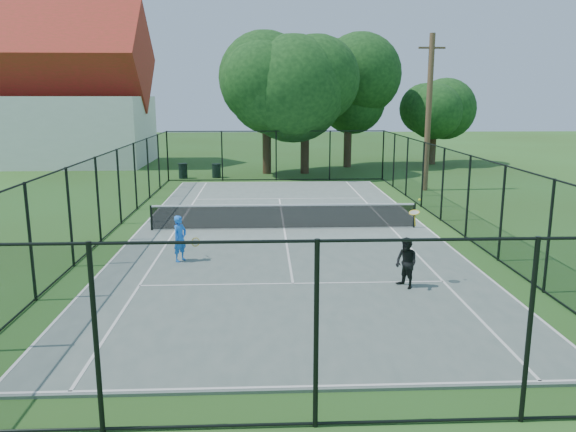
{
  "coord_description": "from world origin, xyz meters",
  "views": [
    {
      "loc": [
        -0.76,
        -20.79,
        5.01
      ],
      "look_at": [
        0.02,
        -3.0,
        1.2
      ],
      "focal_mm": 35.0,
      "sensor_mm": 36.0,
      "label": 1
    }
  ],
  "objects_px": {
    "tennis_net": "(284,215)",
    "player_blue": "(180,239)",
    "trash_bin_right": "(216,171)",
    "trash_bin_left": "(183,171)",
    "player_black": "(406,263)",
    "utility_pole": "(429,113)"
  },
  "relations": [
    {
      "from": "trash_bin_left",
      "to": "utility_pole",
      "type": "height_order",
      "value": "utility_pole"
    },
    {
      "from": "trash_bin_right",
      "to": "player_blue",
      "type": "xyz_separation_m",
      "value": [
        0.4,
        -18.48,
        0.33
      ]
    },
    {
      "from": "trash_bin_left",
      "to": "player_blue",
      "type": "xyz_separation_m",
      "value": [
        2.45,
        -18.21,
        0.29
      ]
    },
    {
      "from": "trash_bin_right",
      "to": "player_black",
      "type": "relative_size",
      "value": 0.38
    },
    {
      "from": "trash_bin_right",
      "to": "player_black",
      "type": "height_order",
      "value": "player_black"
    },
    {
      "from": "trash_bin_right",
      "to": "utility_pole",
      "type": "distance_m",
      "value": 13.42
    },
    {
      "from": "player_black",
      "to": "utility_pole",
      "type": "bearing_deg",
      "value": 72.35
    },
    {
      "from": "trash_bin_right",
      "to": "player_black",
      "type": "distance_m",
      "value": 22.23
    },
    {
      "from": "trash_bin_left",
      "to": "player_black",
      "type": "distance_m",
      "value": 22.68
    },
    {
      "from": "utility_pole",
      "to": "tennis_net",
      "type": "bearing_deg",
      "value": -131.6
    },
    {
      "from": "trash_bin_right",
      "to": "player_black",
      "type": "bearing_deg",
      "value": -72.51
    },
    {
      "from": "player_blue",
      "to": "trash_bin_right",
      "type": "bearing_deg",
      "value": 91.25
    },
    {
      "from": "trash_bin_right",
      "to": "trash_bin_left",
      "type": "bearing_deg",
      "value": -172.38
    },
    {
      "from": "trash_bin_right",
      "to": "utility_pole",
      "type": "bearing_deg",
      "value": -24.62
    },
    {
      "from": "utility_pole",
      "to": "player_blue",
      "type": "bearing_deg",
      "value": -130.81
    },
    {
      "from": "tennis_net",
      "to": "player_blue",
      "type": "xyz_separation_m",
      "value": [
        -3.33,
        -4.11,
        0.19
      ]
    },
    {
      "from": "tennis_net",
      "to": "trash_bin_right",
      "type": "xyz_separation_m",
      "value": [
        -3.73,
        14.37,
        -0.14
      ]
    },
    {
      "from": "trash_bin_left",
      "to": "player_blue",
      "type": "bearing_deg",
      "value": -82.35
    },
    {
      "from": "tennis_net",
      "to": "trash_bin_left",
      "type": "height_order",
      "value": "tennis_net"
    },
    {
      "from": "tennis_net",
      "to": "utility_pole",
      "type": "distance_m",
      "value": 12.56
    },
    {
      "from": "trash_bin_right",
      "to": "utility_pole",
      "type": "relative_size",
      "value": 0.11
    },
    {
      "from": "trash_bin_left",
      "to": "player_blue",
      "type": "distance_m",
      "value": 18.37
    }
  ]
}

